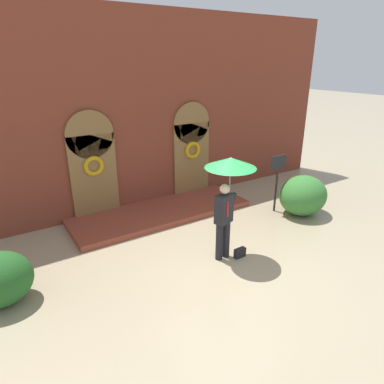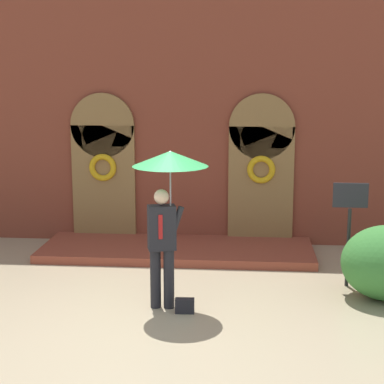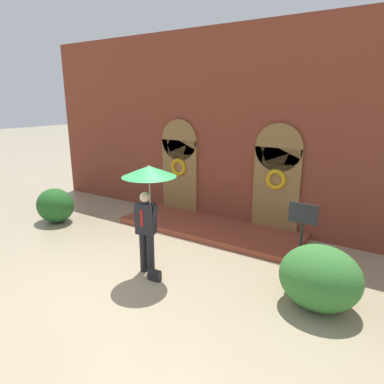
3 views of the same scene
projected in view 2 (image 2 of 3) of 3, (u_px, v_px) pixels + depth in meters
ground_plane at (154, 313)px, 9.39m from camera, size 80.00×80.00×0.00m
building_facade at (183, 111)px, 12.95m from camera, size 14.00×2.30×5.60m
person_with_umbrella at (168, 182)px, 9.24m from camera, size 1.10×1.10×2.36m
handbag at (185, 306)px, 9.36m from camera, size 0.28×0.13×0.22m
sign_post at (350, 217)px, 10.35m from camera, size 0.56×0.06×1.72m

